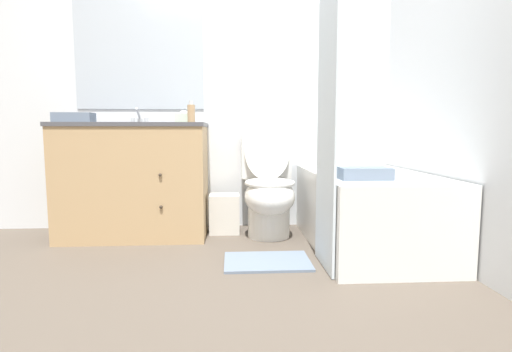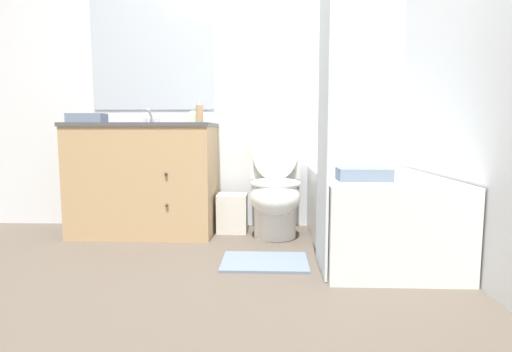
# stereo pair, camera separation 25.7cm
# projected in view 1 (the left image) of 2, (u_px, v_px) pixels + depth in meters

# --- Properties ---
(ground_plane) EXTENTS (14.00, 14.00, 0.00)m
(ground_plane) POSITION_uv_depth(u_px,v_px,m) (237.00, 300.00, 1.94)
(ground_plane) COLOR brown
(wall_back) EXTENTS (8.00, 0.06, 2.50)m
(wall_back) POSITION_uv_depth(u_px,v_px,m) (233.00, 80.00, 3.37)
(wall_back) COLOR silver
(wall_back) RESTS_ON ground_plane
(wall_right) EXTENTS (0.05, 2.56, 2.50)m
(wall_right) POSITION_uv_depth(u_px,v_px,m) (437.00, 66.00, 2.66)
(wall_right) COLOR silver
(wall_right) RESTS_ON ground_plane
(vanity_cabinet) EXTENTS (1.11, 0.61, 0.88)m
(vanity_cabinet) POSITION_uv_depth(u_px,v_px,m) (135.00, 179.00, 3.10)
(vanity_cabinet) COLOR tan
(vanity_cabinet) RESTS_ON ground_plane
(sink_faucet) EXTENTS (0.14, 0.12, 0.12)m
(sink_faucet) POSITION_uv_depth(u_px,v_px,m) (139.00, 119.00, 3.25)
(sink_faucet) COLOR silver
(sink_faucet) RESTS_ON vanity_cabinet
(toilet) EXTENTS (0.41, 0.67, 0.88)m
(toilet) POSITION_uv_depth(u_px,v_px,m) (268.00, 190.00, 3.12)
(toilet) COLOR white
(toilet) RESTS_ON ground_plane
(bathtub) EXTENTS (0.77, 1.39, 0.53)m
(bathtub) POSITION_uv_depth(u_px,v_px,m) (367.00, 209.00, 2.83)
(bathtub) COLOR white
(bathtub) RESTS_ON ground_plane
(shower_curtain) EXTENTS (0.01, 0.44, 1.92)m
(shower_curtain) POSITION_uv_depth(u_px,v_px,m) (327.00, 106.00, 2.31)
(shower_curtain) COLOR silver
(shower_curtain) RESTS_ON ground_plane
(wastebasket) EXTENTS (0.24, 0.20, 0.31)m
(wastebasket) POSITION_uv_depth(u_px,v_px,m) (225.00, 214.00, 3.23)
(wastebasket) COLOR silver
(wastebasket) RESTS_ON ground_plane
(tissue_box) EXTENTS (0.13, 0.11, 0.10)m
(tissue_box) POSITION_uv_depth(u_px,v_px,m) (184.00, 118.00, 3.16)
(tissue_box) COLOR silver
(tissue_box) RESTS_ON vanity_cabinet
(soap_dispenser) EXTENTS (0.06, 0.06, 0.17)m
(soap_dispenser) POSITION_uv_depth(u_px,v_px,m) (191.00, 113.00, 3.08)
(soap_dispenser) COLOR tan
(soap_dispenser) RESTS_ON vanity_cabinet
(hand_towel_folded) EXTENTS (0.27, 0.14, 0.07)m
(hand_towel_folded) POSITION_uv_depth(u_px,v_px,m) (74.00, 117.00, 2.87)
(hand_towel_folded) COLOR slate
(hand_towel_folded) RESTS_ON vanity_cabinet
(bath_towel_folded) EXTENTS (0.31, 0.19, 0.07)m
(bath_towel_folded) POSITION_uv_depth(u_px,v_px,m) (364.00, 173.00, 2.42)
(bath_towel_folded) COLOR slate
(bath_towel_folded) RESTS_ON bathtub
(bath_mat) EXTENTS (0.53, 0.38, 0.02)m
(bath_mat) POSITION_uv_depth(u_px,v_px,m) (267.00, 262.00, 2.50)
(bath_mat) COLOR slate
(bath_mat) RESTS_ON ground_plane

